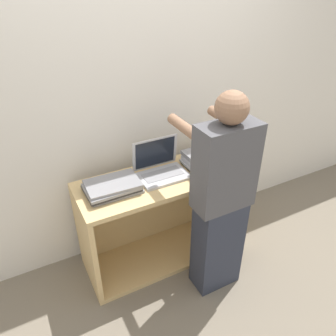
{
  "coord_description": "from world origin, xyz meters",
  "views": [
    {
      "loc": [
        -0.92,
        -1.57,
        2.11
      ],
      "look_at": [
        0.0,
        0.18,
        0.91
      ],
      "focal_mm": 35.0,
      "sensor_mm": 36.0,
      "label": 1
    }
  ],
  "objects_px": {
    "laptop_open": "(161,168)",
    "person": "(221,201)",
    "laptop_stack_left": "(113,187)",
    "laptop_stack_right": "(208,158)"
  },
  "relations": [
    {
      "from": "laptop_open",
      "to": "laptop_stack_left",
      "type": "xyz_separation_m",
      "value": [
        -0.39,
        -0.05,
        -0.02
      ]
    },
    {
      "from": "person",
      "to": "laptop_open",
      "type": "bearing_deg",
      "value": 115.47
    },
    {
      "from": "laptop_stack_left",
      "to": "person",
      "type": "distance_m",
      "value": 0.75
    },
    {
      "from": "laptop_open",
      "to": "laptop_stack_right",
      "type": "height_order",
      "value": "laptop_open"
    },
    {
      "from": "person",
      "to": "laptop_stack_right",
      "type": "bearing_deg",
      "value": 67.9
    },
    {
      "from": "laptop_open",
      "to": "person",
      "type": "xyz_separation_m",
      "value": [
        0.22,
        -0.47,
        -0.07
      ]
    },
    {
      "from": "person",
      "to": "laptop_stack_left",
      "type": "bearing_deg",
      "value": 145.61
    },
    {
      "from": "laptop_open",
      "to": "laptop_stack_right",
      "type": "relative_size",
      "value": 0.95
    },
    {
      "from": "laptop_stack_left",
      "to": "person",
      "type": "relative_size",
      "value": 0.25
    },
    {
      "from": "laptop_open",
      "to": "person",
      "type": "relative_size",
      "value": 0.24
    }
  ]
}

